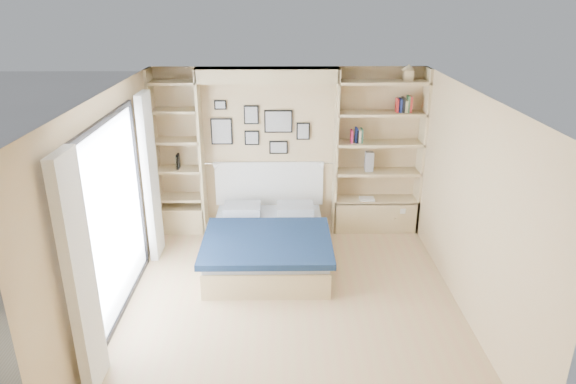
{
  "coord_description": "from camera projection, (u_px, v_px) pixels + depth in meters",
  "views": [
    {
      "loc": [
        -0.1,
        -5.25,
        3.48
      ],
      "look_at": [
        -0.02,
        0.9,
        1.09
      ],
      "focal_mm": 32.0,
      "sensor_mm": 36.0,
      "label": 1
    }
  ],
  "objects": [
    {
      "name": "shelf_decor",
      "position": [
        368.0,
        123.0,
        7.48
      ],
      "size": [
        3.46,
        0.23,
        2.03
      ],
      "color": "#A0153E",
      "rests_on": "ground"
    },
    {
      "name": "reading_lamps",
      "position": [
        269.0,
        165.0,
        7.62
      ],
      "size": [
        1.92,
        0.12,
        0.15
      ],
      "color": "silver",
      "rests_on": "ground"
    },
    {
      "name": "ground",
      "position": [
        291.0,
        304.0,
        6.16
      ],
      "size": [
        4.5,
        4.5,
        0.0
      ],
      "primitive_type": "plane",
      "color": "tan",
      "rests_on": "ground"
    },
    {
      "name": "deck_chair",
      "position": [
        43.0,
        266.0,
        6.24
      ],
      "size": [
        0.59,
        0.86,
        0.8
      ],
      "rotation": [
        0.0,
        0.0,
        0.14
      ],
      "color": "tan",
      "rests_on": "ground"
    },
    {
      "name": "photo_gallery",
      "position": [
        258.0,
        128.0,
        7.64
      ],
      "size": [
        1.48,
        0.02,
        0.82
      ],
      "color": "black",
      "rests_on": "ground"
    },
    {
      "name": "room_shell",
      "position": [
        262.0,
        177.0,
        7.18
      ],
      "size": [
        4.5,
        4.5,
        4.5
      ],
      "color": "tan",
      "rests_on": "ground"
    },
    {
      "name": "bed",
      "position": [
        268.0,
        243.0,
        7.05
      ],
      "size": [
        1.67,
        2.21,
        1.07
      ],
      "color": "tan",
      "rests_on": "ground"
    }
  ]
}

